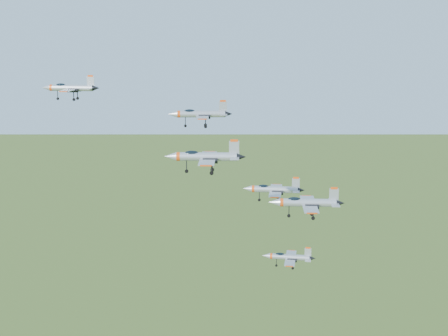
{
  "coord_description": "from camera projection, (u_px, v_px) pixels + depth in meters",
  "views": [
    {
      "loc": [
        14.77,
        -119.81,
        166.13
      ],
      "look_at": [
        6.87,
        -3.13,
        139.88
      ],
      "focal_mm": 50.0,
      "sensor_mm": 36.0,
      "label": 1
    }
  ],
  "objects": [
    {
      "name": "jet_left_high",
      "position": [
        199.0,
        114.0,
        121.05
      ],
      "size": [
        12.64,
        10.5,
        3.38
      ],
      "rotation": [
        0.0,
        0.0,
        0.1
      ],
      "color": "#9DA2A9"
    },
    {
      "name": "jet_right_high",
      "position": [
        204.0,
        156.0,
        101.35
      ],
      "size": [
        13.39,
        11.03,
        3.58
      ],
      "rotation": [
        0.0,
        0.0,
        0.04
      ],
      "color": "#9DA2A9"
    },
    {
      "name": "jet_lead",
      "position": [
        70.0,
        88.0,
        128.99
      ],
      "size": [
        12.44,
        10.26,
        3.33
      ],
      "rotation": [
        0.0,
        0.0,
        -0.05
      ],
      "color": "#9DA2A9"
    },
    {
      "name": "jet_trail",
      "position": [
        288.0,
        257.0,
        128.74
      ],
      "size": [
        11.08,
        9.19,
        2.96
      ],
      "rotation": [
        0.0,
        0.0,
        -0.09
      ],
      "color": "#9DA2A9"
    },
    {
      "name": "jet_left_low",
      "position": [
        273.0,
        189.0,
        129.2
      ],
      "size": [
        12.94,
        10.67,
        3.46
      ],
      "rotation": [
        0.0,
        0.0,
        -0.05
      ],
      "color": "#9DA2A9"
    },
    {
      "name": "jet_right_low",
      "position": [
        306.0,
        202.0,
        109.92
      ],
      "size": [
        13.43,
        11.04,
        3.6
      ],
      "rotation": [
        0.0,
        0.0,
        0.02
      ],
      "color": "#9DA2A9"
    }
  ]
}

